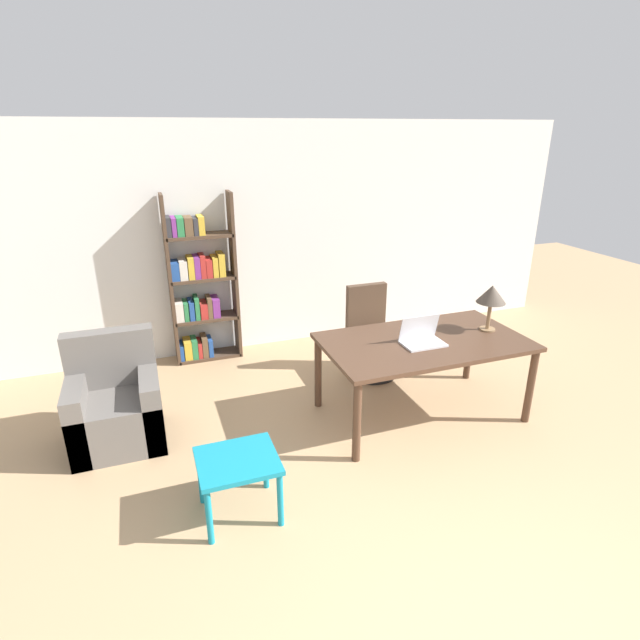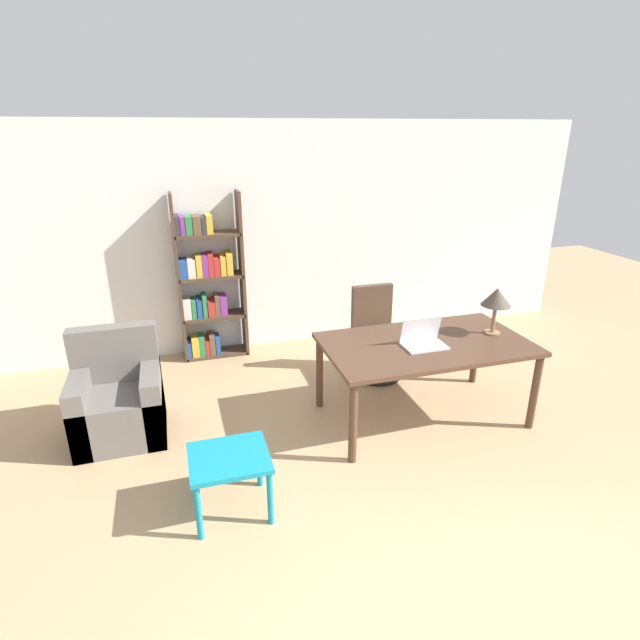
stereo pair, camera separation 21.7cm
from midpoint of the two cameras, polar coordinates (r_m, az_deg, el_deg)
wall_back at (r=6.14m, az=-3.54°, el=9.34°), size 8.00×0.06×2.70m
desk at (r=4.70m, az=13.28°, el=-3.39°), size 1.87×1.05×0.77m
laptop at (r=4.57m, az=13.02°, el=-2.24°), size 0.38×0.24×0.25m
table_lamp at (r=4.94m, az=20.73°, el=2.32°), size 0.27×0.27×0.45m
office_chair at (r=5.57m, az=7.46°, el=-1.96°), size 0.56×0.56×0.99m
side_table_blue at (r=3.67m, az=-8.58°, el=-16.10°), size 0.55×0.49×0.47m
armchair at (r=4.78m, az=-20.78°, el=-8.82°), size 0.75×0.69×0.96m
bookshelf at (r=5.93m, az=-11.80°, el=3.87°), size 0.76×0.28×1.95m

